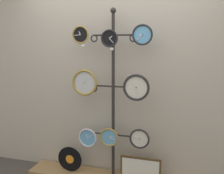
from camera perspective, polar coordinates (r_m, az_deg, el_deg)
The scene contains 14 objects.
shop_wall at distance 3.29m, azimuth 1.05°, elevation 3.99°, with size 4.40×0.04×2.80m.
display_stand at distance 3.28m, azimuth 0.25°, elevation -8.13°, with size 0.68×0.37×2.12m.
clock_top_left at distance 3.16m, azimuth -6.86°, elevation 11.22°, with size 0.21×0.04×0.21m.
clock_top_center at distance 3.04m, azimuth -0.55°, elevation 10.54°, with size 0.21×0.04×0.21m.
clock_top_right at distance 2.97m, azimuth 6.64°, elevation 11.22°, with size 0.23×0.04×0.23m.
clock_middle_left at distance 3.19m, azimuth -5.96°, elevation 0.95°, with size 0.32×0.04×0.32m.
clock_middle_right at distance 2.99m, azimuth 5.30°, elevation -0.11°, with size 0.31×0.04×0.31m.
clock_bottom_left at distance 3.35m, azimuth -5.30°, elevation -10.95°, with size 0.24×0.04×0.24m.
clock_bottom_center at distance 3.24m, azimuth -0.64°, elevation -10.88°, with size 0.23×0.04×0.23m.
clock_bottom_right at distance 3.14m, azimuth 6.02°, elevation -11.12°, with size 0.24×0.04×0.24m.
vinyl_record at distance 3.58m, azimuth -9.17°, elevation -15.24°, with size 0.33×0.01×0.33m.
picture_frame at distance 3.31m, azimuth 6.19°, elevation -17.49°, with size 0.49×0.02×0.31m.
price_tag_upper at distance 3.15m, azimuth -6.34°, elevation 9.02°, with size 0.04×0.00×0.03m.
price_tag_mid at distance 3.03m, azimuth -0.05°, elevation 8.29°, with size 0.04×0.00×0.03m.
Camera 1 is at (0.88, -2.59, 1.70)m, focal length 42.00 mm.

